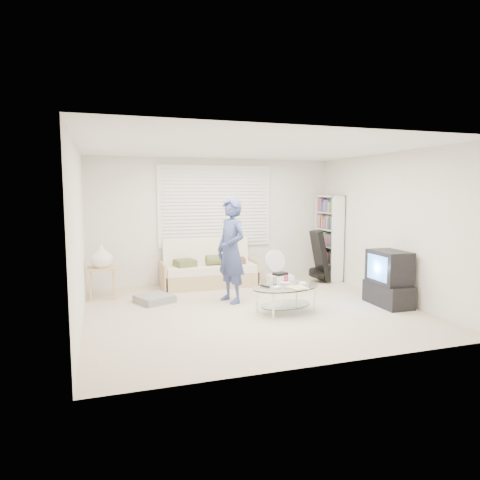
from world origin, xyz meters
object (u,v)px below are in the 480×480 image
object	(u,v)px
bookshelf	(329,238)
tv_unit	(389,279)
coffee_table	(286,291)
futon_sofa	(209,271)

from	to	relation	value
bookshelf	tv_unit	world-z (taller)	bookshelf
coffee_table	tv_unit	bearing A→B (deg)	-4.29
tv_unit	bookshelf	bearing A→B (deg)	86.68
bookshelf	tv_unit	distance (m)	2.21
futon_sofa	bookshelf	distance (m)	2.61
bookshelf	coffee_table	distance (m)	2.82
bookshelf	coffee_table	xyz separation A→B (m)	(-1.88, -2.03, -0.55)
futon_sofa	tv_unit	xyz separation A→B (m)	(2.42, -2.29, 0.14)
futon_sofa	bookshelf	bearing A→B (deg)	-2.98
futon_sofa	coffee_table	size ratio (longest dim) A/B	1.50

